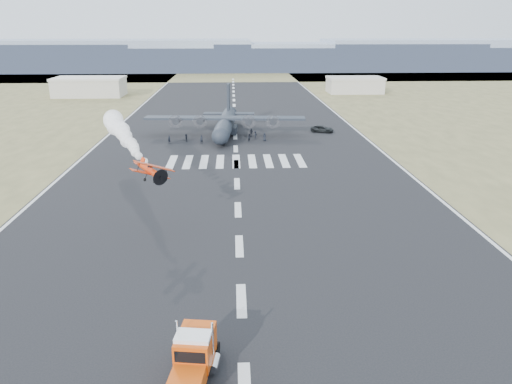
{
  "coord_description": "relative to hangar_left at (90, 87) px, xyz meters",
  "views": [
    {
      "loc": [
        -0.56,
        -40.39,
        23.92
      ],
      "look_at": [
        2.28,
        19.53,
        4.0
      ],
      "focal_mm": 35.0,
      "sensor_mm": 36.0,
      "label": 1
    }
  ],
  "objects": [
    {
      "name": "scrub_far",
      "position": [
        52.0,
        85.0,
        -3.41
      ],
      "size": [
        500.0,
        80.0,
        0.0
      ],
      "primitive_type": "cube",
      "color": "brown",
      "rests_on": "ground"
    },
    {
      "name": "hangar_left",
      "position": [
        0.0,
        0.0,
        0.0
      ],
      "size": [
        24.5,
        14.5,
        6.7
      ],
      "color": "#ACA799",
      "rests_on": "ground"
    },
    {
      "name": "transport_aircraft",
      "position": [
        49.81,
        -69.99,
        -0.68
      ],
      "size": [
        36.73,
        30.21,
        10.6
      ],
      "rotation": [
        0.0,
        0.0,
        -0.07
      ],
      "color": "black",
      "rests_on": "ground"
    },
    {
      "name": "ridge_seg_f",
      "position": [
        182.0,
        115.0,
        5.09
      ],
      "size": [
        150.0,
        50.0,
        17.0
      ],
      "primitive_type": "cube",
      "color": "#8290A5",
      "rests_on": "ground"
    },
    {
      "name": "crew_b",
      "position": [
        55.1,
        -78.35,
        -2.52
      ],
      "size": [
        0.99,
        0.99,
        1.78
      ],
      "primitive_type": "imported",
      "rotation": [
        0.0,
        0.0,
        0.77
      ],
      "color": "black",
      "rests_on": "ground"
    },
    {
      "name": "hangar_right",
      "position": [
        98.0,
        5.0,
        -0.4
      ],
      "size": [
        20.5,
        12.5,
        5.9
      ],
      "color": "#ACA799",
      "rests_on": "ground"
    },
    {
      "name": "ridge_seg_c",
      "position": [
        -13.0,
        115.0,
        5.09
      ],
      "size": [
        150.0,
        50.0,
        17.0
      ],
      "primitive_type": "cube",
      "color": "#8290A5",
      "rests_on": "ground"
    },
    {
      "name": "runway_markings",
      "position": [
        52.0,
        -85.0,
        -3.4
      ],
      "size": [
        60.0,
        260.0,
        0.01
      ],
      "primitive_type": null,
      "color": "silver",
      "rests_on": "ground"
    },
    {
      "name": "crew_h",
      "position": [
        49.31,
        -73.15,
        -2.49
      ],
      "size": [
        0.91,
        0.57,
        1.84
      ],
      "primitive_type": "imported",
      "rotation": [
        0.0,
        0.0,
        3.12
      ],
      "color": "black",
      "rests_on": "ground"
    },
    {
      "name": "smoke_trail",
      "position": [
        32.23,
        -102.16,
        4.64
      ],
      "size": [
        12.97,
        32.3,
        3.48
      ],
      "rotation": [
        0.0,
        0.0,
        0.35
      ],
      "color": "white"
    },
    {
      "name": "semi_truck",
      "position": [
        48.46,
        -155.33,
        -1.67
      ],
      "size": [
        3.52,
        8.05,
        3.55
      ],
      "rotation": [
        0.0,
        0.0,
        -0.14
      ],
      "color": "black",
      "rests_on": "ground"
    },
    {
      "name": "ground",
      "position": [
        52.0,
        -145.0,
        -3.41
      ],
      "size": [
        500.0,
        500.0,
        0.0
      ],
      "primitive_type": "plane",
      "color": "black",
      "rests_on": "ground"
    },
    {
      "name": "crew_e",
      "position": [
        58.42,
        -77.8,
        -2.52
      ],
      "size": [
        0.88,
        0.55,
        1.78
      ],
      "primitive_type": "imported",
      "rotation": [
        0.0,
        0.0,
        3.13
      ],
      "color": "black",
      "rests_on": "ground"
    },
    {
      "name": "support_vehicle",
      "position": [
        72.77,
        -68.8,
        -2.66
      ],
      "size": [
        5.94,
        4.24,
        1.5
      ],
      "primitive_type": "imported",
      "rotation": [
        0.0,
        0.0,
        1.21
      ],
      "color": "black",
      "rests_on": "ground"
    },
    {
      "name": "crew_a",
      "position": [
        37.78,
        -79.42,
        -2.51
      ],
      "size": [
        0.84,
        0.79,
        1.8
      ],
      "primitive_type": "imported",
      "rotation": [
        0.0,
        0.0,
        5.78
      ],
      "color": "black",
      "rests_on": "ground"
    },
    {
      "name": "crew_d",
      "position": [
        55.67,
        -73.1,
        -2.47
      ],
      "size": [
        1.22,
        1.11,
        1.88
      ],
      "primitive_type": "imported",
      "rotation": [
        0.0,
        0.0,
        5.64
      ],
      "color": "black",
      "rests_on": "ground"
    },
    {
      "name": "aerobatic_biplane",
      "position": [
        41.62,
        -128.18,
        4.38
      ],
      "size": [
        5.13,
        5.19,
        3.32
      ],
      "rotation": [
        0.0,
        0.41,
        0.35
      ],
      "color": "red"
    },
    {
      "name": "crew_f",
      "position": [
        41.25,
        -77.3,
        -2.59
      ],
      "size": [
        0.51,
        1.52,
        1.64
      ],
      "primitive_type": "imported",
      "rotation": [
        0.0,
        0.0,
        1.59
      ],
      "color": "black",
      "rests_on": "ground"
    },
    {
      "name": "ridge_seg_e",
      "position": [
        117.0,
        115.0,
        4.09
      ],
      "size": [
        150.0,
        50.0,
        15.0
      ],
      "primitive_type": "cube",
      "color": "#8290A5",
      "rests_on": "ground"
    },
    {
      "name": "ridge_seg_b",
      "position": [
        -78.0,
        115.0,
        4.09
      ],
      "size": [
        150.0,
        50.0,
        15.0
      ],
      "primitive_type": "cube",
      "color": "#8290A5",
      "rests_on": "ground"
    },
    {
      "name": "ridge_seg_d",
      "position": [
        52.0,
        115.0,
        3.09
      ],
      "size": [
        150.0,
        50.0,
        13.0
      ],
      "primitive_type": "cube",
      "color": "#8290A5",
      "rests_on": "ground"
    },
    {
      "name": "crew_c",
      "position": [
        56.52,
        -74.7,
        -2.59
      ],
      "size": [
        1.05,
        1.13,
        1.64
      ],
      "primitive_type": "imported",
      "rotation": [
        0.0,
        0.0,
        4.02
      ],
      "color": "black",
      "rests_on": "ground"
    },
    {
      "name": "crew_g",
      "position": [
        44.71,
        -79.91,
        -2.47
      ],
      "size": [
        0.85,
        0.79,
        1.87
      ],
      "primitive_type": "imported",
      "rotation": [
        0.0,
        0.0,
        5.87
      ],
      "color": "black",
      "rests_on": "ground"
    }
  ]
}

